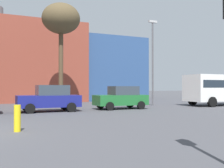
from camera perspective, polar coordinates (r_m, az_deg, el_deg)
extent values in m
cube|color=#2D4C7F|center=(36.96, -1.81, 2.89)|extent=(8.24, 10.11, 7.92)
cube|color=navy|center=(18.45, -13.30, -3.56)|extent=(4.09, 1.75, 0.78)
cube|color=#333D47|center=(18.48, -12.56, -1.29)|extent=(2.04, 1.56, 0.68)
cylinder|color=black|center=(17.38, -17.00, -5.01)|extent=(0.62, 0.21, 0.62)
cylinder|color=black|center=(19.16, -17.70, -4.61)|extent=(0.62, 0.21, 0.62)
cylinder|color=black|center=(17.91, -8.61, -4.90)|extent=(0.62, 0.21, 0.62)
cylinder|color=black|center=(19.64, -10.04, -4.53)|extent=(0.62, 0.21, 0.62)
cube|color=#1E662D|center=(20.19, 1.82, -3.41)|extent=(3.94, 1.69, 0.75)
cube|color=#333D47|center=(20.27, 2.42, -1.40)|extent=(1.97, 1.50, 0.66)
cylinder|color=black|center=(18.89, -0.47, -4.73)|extent=(0.60, 0.21, 0.60)
cylinder|color=black|center=(20.48, -2.45, -4.42)|extent=(0.60, 0.21, 0.60)
cylinder|color=black|center=(20.05, 6.18, -4.49)|extent=(0.60, 0.21, 0.60)
cylinder|color=black|center=(21.55, 3.83, -4.24)|extent=(0.60, 0.21, 0.60)
cube|color=white|center=(26.03, 22.08, -0.79)|extent=(6.80, 2.30, 2.30)
cube|color=#1E2833|center=(26.03, 22.08, -0.02)|extent=(6.26, 2.32, 0.64)
cylinder|color=black|center=(23.66, 20.48, -3.59)|extent=(0.84, 0.28, 0.84)
cylinder|color=black|center=(25.37, 16.74, -3.41)|extent=(0.84, 0.28, 0.84)
cylinder|color=brown|center=(24.11, -10.79, 3.50)|extent=(0.40, 0.40, 6.79)
ellipsoid|color=brown|center=(24.81, -10.77, 13.49)|extent=(3.35, 3.35, 2.68)
cylinder|color=yellow|center=(10.45, -19.45, -6.87)|extent=(0.24, 0.24, 0.98)
cylinder|color=#59595E|center=(24.51, 8.64, 4.16)|extent=(0.16, 0.16, 7.41)
cube|color=#B2B2B2|center=(25.13, 8.63, 12.96)|extent=(0.80, 0.24, 0.20)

